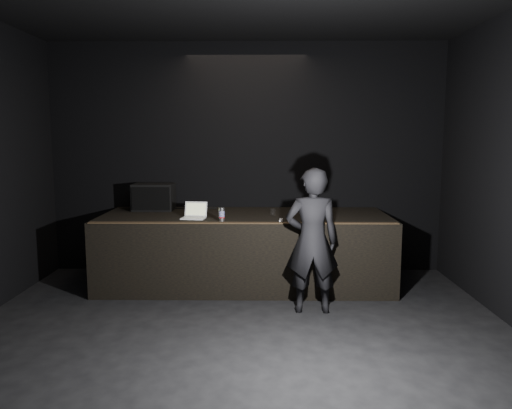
{
  "coord_description": "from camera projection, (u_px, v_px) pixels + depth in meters",
  "views": [
    {
      "loc": [
        0.24,
        -4.18,
        2.09
      ],
      "look_at": [
        0.16,
        2.3,
        1.2
      ],
      "focal_mm": 35.0,
      "sensor_mm": 36.0,
      "label": 1
    }
  ],
  "objects": [
    {
      "name": "beer_can",
      "position": [
        222.0,
        214.0,
        6.45
      ],
      "size": [
        0.07,
        0.07,
        0.18
      ],
      "color": "silver",
      "rests_on": "stage_riser"
    },
    {
      "name": "person",
      "position": [
        312.0,
        241.0,
        5.89
      ],
      "size": [
        0.64,
        0.43,
        1.73
      ],
      "primitive_type": "imported",
      "rotation": [
        0.0,
        0.0,
        3.16
      ],
      "color": "black",
      "rests_on": "ground"
    },
    {
      "name": "stage_monitor",
      "position": [
        154.0,
        197.0,
        7.41
      ],
      "size": [
        0.59,
        0.44,
        0.39
      ],
      "rotation": [
        0.0,
        0.0,
        -0.0
      ],
      "color": "black",
      "rests_on": "stage_riser"
    },
    {
      "name": "stage_riser",
      "position": [
        245.0,
        249.0,
        7.07
      ],
      "size": [
        4.0,
        1.5,
        1.0
      ],
      "primitive_type": "cube",
      "color": "black",
      "rests_on": "ground"
    },
    {
      "name": "wii_remote",
      "position": [
        281.0,
        220.0,
        6.42
      ],
      "size": [
        0.05,
        0.17,
        0.03
      ],
      "primitive_type": "cube",
      "rotation": [
        0.0,
        0.0,
        -0.08
      ],
      "color": "white",
      "rests_on": "stage_riser"
    },
    {
      "name": "room_walls",
      "position": [
        233.0,
        144.0,
        4.16
      ],
      "size": [
        6.1,
        7.1,
        3.52
      ],
      "color": "black",
      "rests_on": "ground"
    },
    {
      "name": "ground",
      "position": [
        235.0,
        373.0,
        4.43
      ],
      "size": [
        7.0,
        7.0,
        0.0
      ],
      "primitive_type": "plane",
      "color": "black",
      "rests_on": "ground"
    },
    {
      "name": "laptop",
      "position": [
        195.0,
        214.0,
        6.69
      ],
      "size": [
        0.34,
        0.31,
        0.21
      ],
      "rotation": [
        0.0,
        0.0,
        -0.14
      ],
      "color": "white",
      "rests_on": "stage_riser"
    },
    {
      "name": "riser_lip",
      "position": [
        243.0,
        223.0,
        6.3
      ],
      "size": [
        3.92,
        0.1,
        0.01
      ],
      "primitive_type": "cube",
      "color": "brown",
      "rests_on": "stage_riser"
    },
    {
      "name": "plastic_cup",
      "position": [
        273.0,
        212.0,
        6.92
      ],
      "size": [
        0.07,
        0.07,
        0.09
      ],
      "primitive_type": "cylinder",
      "color": "white",
      "rests_on": "stage_riser"
    },
    {
      "name": "cable",
      "position": [
        189.0,
        208.0,
        7.55
      ],
      "size": [
        0.84,
        0.04,
        0.02
      ],
      "primitive_type": "cylinder",
      "rotation": [
        0.0,
        1.57,
        0.03
      ],
      "color": "black",
      "rests_on": "stage_riser"
    }
  ]
}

